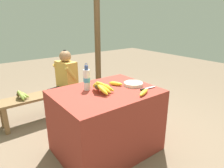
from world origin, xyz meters
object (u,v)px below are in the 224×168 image
at_px(water_bottle, 87,79).
at_px(loose_banana_front, 144,92).
at_px(banana_bunch_green, 21,94).
at_px(support_post_far, 98,39).
at_px(serving_bowl, 133,84).
at_px(banana_bunch_ripe, 101,86).
at_px(wooden_bench, 48,97).
at_px(seated_vendor, 64,79).
at_px(knife, 146,89).
at_px(loose_banana_side, 116,84).

height_order(water_bottle, loose_banana_front, water_bottle).
bearing_deg(water_bottle, banana_bunch_green, 114.08).
bearing_deg(water_bottle, support_post_far, 52.36).
xyz_separation_m(serving_bowl, support_post_far, (0.50, 1.52, 0.37)).
xyz_separation_m(banana_bunch_ripe, wooden_bench, (-0.17, 1.22, -0.48)).
height_order(banana_bunch_ripe, wooden_bench, banana_bunch_ripe).
height_order(water_bottle, wooden_bench, water_bottle).
bearing_deg(banana_bunch_green, loose_banana_front, -60.51).
xyz_separation_m(loose_banana_front, support_post_far, (0.61, 1.79, 0.37)).
bearing_deg(serving_bowl, banana_bunch_ripe, 175.05).
bearing_deg(seated_vendor, banana_bunch_green, -12.88).
xyz_separation_m(water_bottle, knife, (0.52, -0.39, -0.11)).
relative_size(knife, support_post_far, 0.09).
bearing_deg(banana_bunch_ripe, knife, -26.12).
relative_size(wooden_bench, banana_bunch_green, 5.06).
relative_size(banana_bunch_ripe, seated_vendor, 0.31).
xyz_separation_m(loose_banana_front, banana_bunch_green, (-0.87, 1.54, -0.29)).
bearing_deg(wooden_bench, loose_banana_side, -68.64).
bearing_deg(knife, loose_banana_side, 125.08).
height_order(banana_bunch_ripe, serving_bowl, banana_bunch_ripe).
height_order(wooden_bench, seated_vendor, seated_vendor).
height_order(water_bottle, support_post_far, support_post_far).
bearing_deg(loose_banana_front, serving_bowl, 68.09).
bearing_deg(banana_bunch_green, wooden_bench, -0.09).
bearing_deg(banana_bunch_green, banana_bunch_ripe, -66.02).
height_order(loose_banana_side, knife, loose_banana_side).
bearing_deg(loose_banana_side, banana_bunch_green, 125.66).
relative_size(loose_banana_side, banana_bunch_green, 0.59).
height_order(serving_bowl, seated_vendor, seated_vendor).
bearing_deg(serving_bowl, wooden_bench, 115.88).
xyz_separation_m(loose_banana_side, seated_vendor, (-0.17, 1.09, -0.17)).
xyz_separation_m(banana_bunch_ripe, loose_banana_front, (0.33, -0.32, -0.05)).
distance_m(knife, support_post_far, 1.81).
bearing_deg(banana_bunch_ripe, water_bottle, 113.34).
bearing_deg(water_bottle, wooden_bench, 95.48).
relative_size(serving_bowl, wooden_bench, 0.15).
bearing_deg(knife, serving_bowl, 99.25).
relative_size(wooden_bench, seated_vendor, 1.40).
bearing_deg(knife, seated_vendor, 108.51).
height_order(banana_bunch_ripe, knife, banana_bunch_ripe).
height_order(seated_vendor, support_post_far, support_post_far).
relative_size(loose_banana_side, wooden_bench, 0.12).
xyz_separation_m(loose_banana_side, knife, (0.18, -0.31, -0.01)).
height_order(banana_bunch_ripe, support_post_far, support_post_far).
height_order(seated_vendor, banana_bunch_green, seated_vendor).
xyz_separation_m(banana_bunch_ripe, water_bottle, (-0.07, 0.17, 0.05)).
height_order(water_bottle, seated_vendor, water_bottle).
height_order(loose_banana_front, support_post_far, support_post_far).
relative_size(banana_bunch_green, support_post_far, 0.13).
height_order(loose_banana_front, wooden_bench, loose_banana_front).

